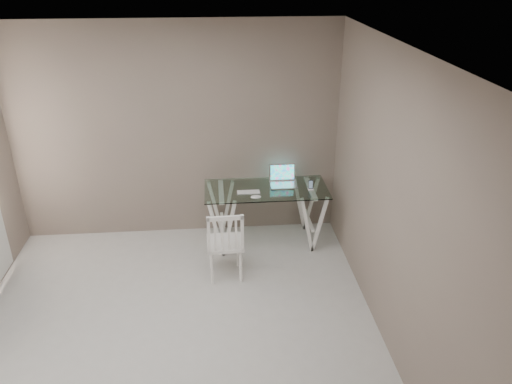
# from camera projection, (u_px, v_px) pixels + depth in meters

# --- Properties ---
(room) EXTENTS (4.50, 4.52, 2.71)m
(room) POSITION_uv_depth(u_px,v_px,m) (150.00, 181.00, 3.94)
(room) COLOR #B5B2AD
(room) RESTS_ON ground
(desk) EXTENTS (1.50, 0.70, 0.75)m
(desk) POSITION_uv_depth(u_px,v_px,m) (266.00, 215.00, 6.25)
(desk) COLOR silver
(desk) RESTS_ON ground
(chair) EXTENTS (0.41, 0.41, 0.86)m
(chair) POSITION_uv_depth(u_px,v_px,m) (225.00, 242.00, 5.48)
(chair) COLOR white
(chair) RESTS_ON ground
(laptop) EXTENTS (0.33, 0.27, 0.23)m
(laptop) POSITION_uv_depth(u_px,v_px,m) (283.00, 180.00, 6.21)
(laptop) COLOR silver
(laptop) RESTS_ON desk
(keyboard) EXTENTS (0.29, 0.12, 0.01)m
(keyboard) POSITION_uv_depth(u_px,v_px,m) (248.00, 192.00, 6.00)
(keyboard) COLOR silver
(keyboard) RESTS_ON desk
(mouse) EXTENTS (0.12, 0.07, 0.04)m
(mouse) POSITION_uv_depth(u_px,v_px,m) (256.00, 197.00, 5.84)
(mouse) COLOR silver
(mouse) RESTS_ON desk
(phone_dock) EXTENTS (0.07, 0.07, 0.12)m
(phone_dock) POSITION_uv_depth(u_px,v_px,m) (311.00, 187.00, 6.05)
(phone_dock) COLOR white
(phone_dock) RESTS_ON desk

